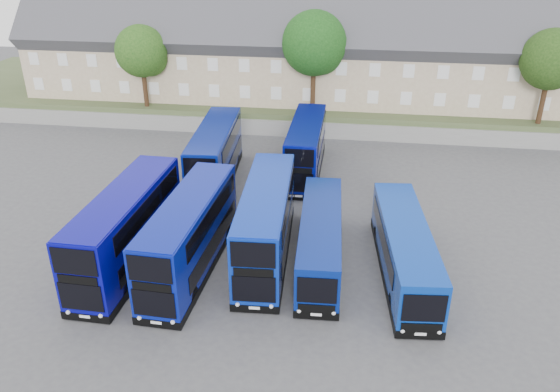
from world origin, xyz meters
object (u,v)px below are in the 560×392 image
Objects in this scene: dd_front_mid at (190,237)px; tree_mid at (316,46)px; coach_east_a at (320,240)px; tree_west at (143,53)px; tree_east at (553,62)px; dd_front_left at (127,230)px.

dd_front_mid is 1.18× the size of tree_mid.
tree_west is at bearing 127.16° from coach_east_a.
coach_east_a is at bearing -128.67° from tree_east.
tree_west is 0.94× the size of tree_east.
tree_west is at bearing -178.21° from tree_mid.
tree_mid is (8.44, 24.15, 5.90)m from dd_front_left.
coach_east_a is at bearing -50.14° from tree_west.
tree_mid reaches higher than dd_front_mid.
tree_west reaches higher than dd_front_left.
tree_west is (-18.38, 22.01, 5.60)m from coach_east_a.
dd_front_mid is at bearing -64.62° from tree_west.
tree_mid is at bearing 93.34° from coach_east_a.
dd_front_mid is 26.75m from tree_west.
dd_front_mid is (3.71, -0.11, -0.07)m from dd_front_left.
coach_east_a is at bearing -83.96° from tree_mid.
coach_east_a is (7.11, 1.74, -0.66)m from dd_front_mid.
tree_west is at bearing 108.96° from dd_front_left.
tree_west is 0.83× the size of tree_mid.
tree_west is (-7.56, 23.65, 4.88)m from dd_front_left.
dd_front_mid is 25.42m from tree_mid.
tree_east is (36.00, 0.00, 0.34)m from tree_west.
coach_east_a is 28.81m from tree_east.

